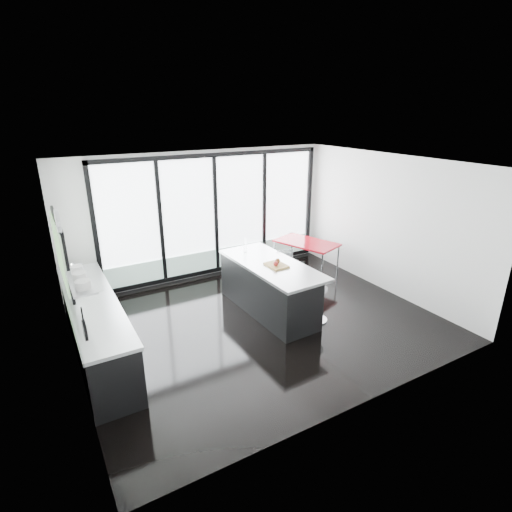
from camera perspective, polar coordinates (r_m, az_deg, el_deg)
floor at (r=7.30m, az=0.50°, el=-9.35°), size 6.00×5.00×0.00m
ceiling at (r=6.39m, az=0.58°, el=13.02°), size 6.00×5.00×0.00m
wall_back at (r=8.97m, az=-5.97°, el=5.11°), size 6.00×0.09×2.80m
wall_front at (r=4.90m, az=15.61°, el=-7.39°), size 6.00×0.00×2.80m
wall_left at (r=6.10m, az=-25.80°, el=-1.47°), size 0.26×5.00×2.80m
wall_right at (r=8.56m, az=18.19°, el=4.34°), size 0.00×5.00×2.80m
counter_cabinets at (r=6.68m, az=-21.87°, el=-9.43°), size 0.69×3.24×1.36m
island at (r=7.46m, az=1.71°, el=-4.48°), size 1.07×2.36×1.23m
bar_stool_near at (r=7.27m, az=8.66°, el=-6.80°), size 0.50×0.50×0.65m
bar_stool_far at (r=8.05m, az=4.55°, el=-3.46°), size 0.53×0.53×0.75m
red_table at (r=9.31m, az=7.13°, el=-0.17°), size 1.22×1.58×0.75m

